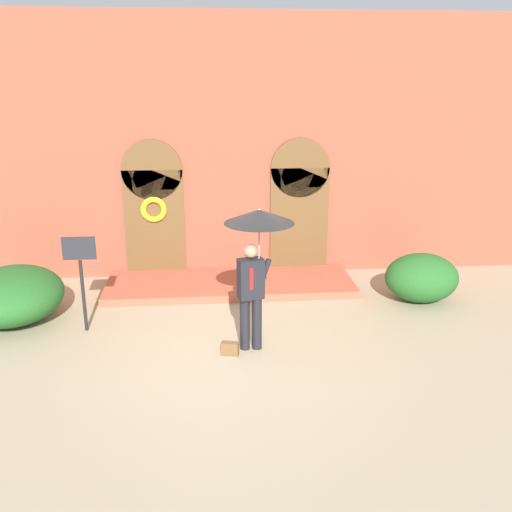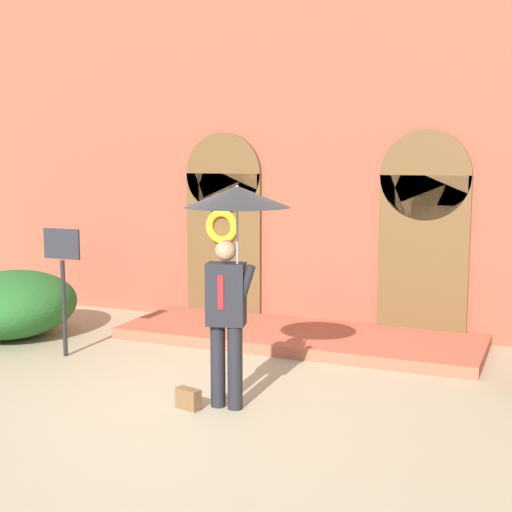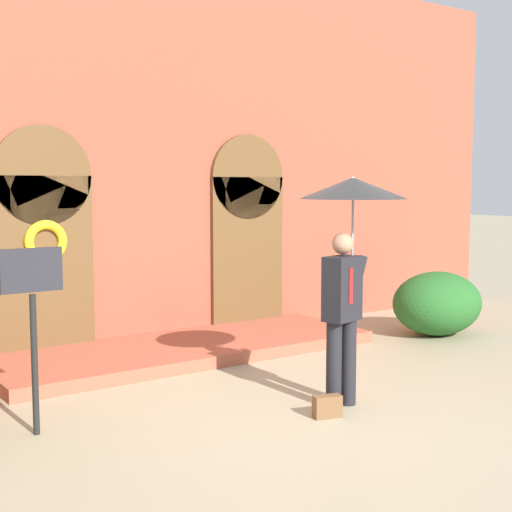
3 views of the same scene
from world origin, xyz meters
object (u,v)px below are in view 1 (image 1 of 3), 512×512
handbag (230,349)px  sign_post (81,268)px  shrub_left (13,295)px  person_with_umbrella (257,237)px  shrub_right (422,278)px

handbag → sign_post: (-2.50, 1.17, 1.05)m
handbag → shrub_left: bearing=171.9°
person_with_umbrella → sign_post: 3.20m
person_with_umbrella → shrub_right: bearing=27.6°
sign_post → shrub_right: bearing=7.4°
sign_post → shrub_left: bearing=158.0°
shrub_right → handbag: bearing=-152.8°
shrub_left → shrub_right: shrub_left is taller
sign_post → shrub_right: (6.41, 0.84, -0.68)m
shrub_left → shrub_right: size_ratio=1.39×
handbag → sign_post: size_ratio=0.16×
person_with_umbrella → handbag: (-0.45, -0.20, -1.80)m
sign_post → shrub_left: sign_post is taller
sign_post → shrub_right: sign_post is taller
person_with_umbrella → shrub_left: 4.82m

